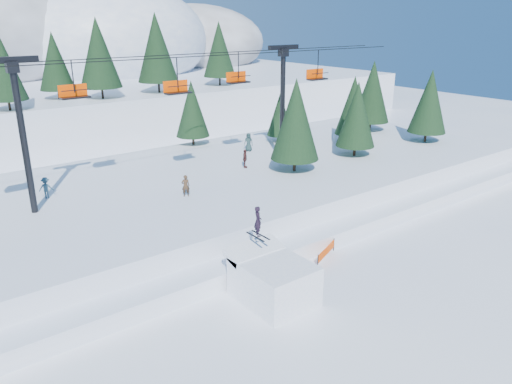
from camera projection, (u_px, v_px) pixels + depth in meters
ground at (312, 317)px, 26.51m from camera, size 160.00×160.00×0.00m
mid_shelf at (156, 201)px, 39.59m from camera, size 70.00×22.00×2.50m
berm at (227, 254)px, 32.33m from camera, size 70.00×6.00×1.10m
jump_kicker at (272, 279)px, 27.79m from camera, size 3.45×4.70×5.14m
chairlift at (160, 98)px, 37.49m from camera, size 46.00×3.21×10.28m
conifer_stand at (162, 132)px, 38.17m from camera, size 64.41×17.77×8.95m
distant_skiers at (146, 176)px, 38.96m from camera, size 29.71×9.47×1.81m
banner_near at (326, 251)px, 32.71m from camera, size 2.63×1.17×0.90m
banner_far at (352, 228)px, 36.30m from camera, size 2.69×1.02×0.90m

